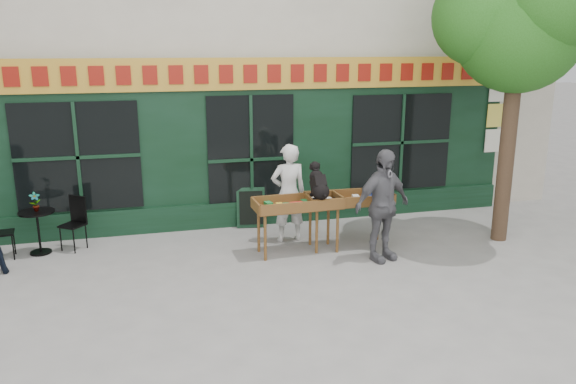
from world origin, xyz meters
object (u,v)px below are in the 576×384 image
(book_cart_right, at_px, (349,202))
(bistro_table, at_px, (38,224))
(book_cart_center, at_px, (298,207))
(man_right, at_px, (382,206))
(dog, at_px, (319,180))
(woman, at_px, (289,193))

(book_cart_right, bearing_deg, bistro_table, 171.19)
(book_cart_center, relative_size, man_right, 0.81)
(book_cart_right, distance_m, man_right, 0.82)
(dog, distance_m, man_right, 1.16)
(book_cart_right, distance_m, bistro_table, 5.42)
(book_cart_right, relative_size, bistro_table, 2.00)
(man_right, bearing_deg, woman, 115.17)
(dog, xyz_separation_m, book_cart_right, (0.61, 0.11, -0.47))
(woman, bearing_deg, man_right, 130.51)
(book_cart_right, bearing_deg, book_cart_center, -174.25)
(book_cart_center, distance_m, bistro_table, 4.50)
(woman, bearing_deg, book_cart_center, 87.27)
(man_right, bearing_deg, book_cart_center, 133.29)
(woman, xyz_separation_m, bistro_table, (-4.36, 0.42, -0.36))
(book_cart_center, distance_m, book_cart_right, 0.96)
(book_cart_right, bearing_deg, dog, -167.45)
(dog, relative_size, book_cart_right, 0.39)
(book_cart_center, height_order, bistro_table, book_cart_center)
(woman, bearing_deg, dog, 113.84)
(dog, bearing_deg, book_cart_center, 169.14)
(woman, height_order, bistro_table, woman)
(book_cart_center, height_order, book_cart_right, same)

